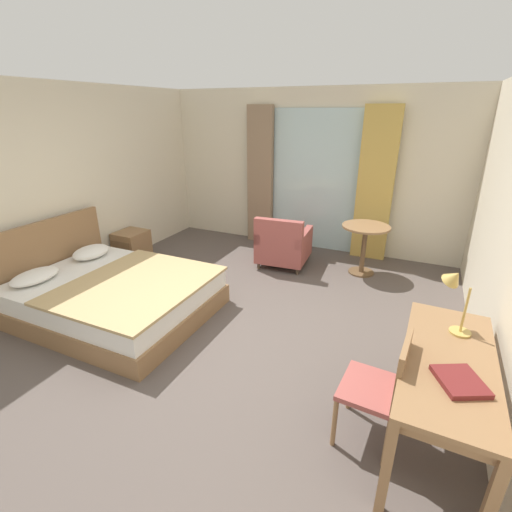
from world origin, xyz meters
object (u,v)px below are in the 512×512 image
(bed, at_px, (111,293))
(writing_desk, at_px, (447,369))
(armchair_by_window, at_px, (283,245))
(round_cafe_table, at_px, (365,238))
(desk_lamp, at_px, (456,287))
(nightstand, at_px, (132,247))
(desk_chair, at_px, (383,384))
(closed_book, at_px, (460,381))

(bed, relative_size, writing_desk, 1.54)
(armchair_by_window, bearing_deg, round_cafe_table, 10.28)
(desk_lamp, distance_m, armchair_by_window, 3.22)
(nightstand, height_order, writing_desk, writing_desk)
(bed, xyz_separation_m, writing_desk, (3.54, -0.43, 0.41))
(writing_desk, bearing_deg, armchair_by_window, 129.48)
(nightstand, bearing_deg, bed, -56.34)
(bed, height_order, nightstand, bed)
(writing_desk, distance_m, armchair_by_window, 3.47)
(bed, bearing_deg, nightstand, 123.66)
(armchair_by_window, bearing_deg, desk_chair, -57.06)
(desk_lamp, bearing_deg, desk_chair, -123.77)
(nightstand, xyz_separation_m, closed_book, (4.48, -2.02, 0.52))
(bed, bearing_deg, armchair_by_window, 58.85)
(desk_chair, bearing_deg, nightstand, 154.77)
(desk_chair, relative_size, armchair_by_window, 1.10)
(bed, bearing_deg, desk_chair, -10.17)
(writing_desk, xyz_separation_m, closed_book, (0.05, -0.25, 0.11))
(desk_chair, bearing_deg, round_cafe_table, 101.80)
(nightstand, distance_m, desk_chair, 4.49)
(bed, height_order, round_cafe_table, bed)
(closed_book, bearing_deg, desk_lamp, 68.00)
(desk_chair, bearing_deg, writing_desk, 19.31)
(desk_chair, relative_size, closed_book, 3.19)
(writing_desk, distance_m, round_cafe_table, 3.05)
(armchair_by_window, relative_size, round_cafe_table, 1.10)
(nightstand, height_order, desk_chair, desk_chair)
(desk_lamp, xyz_separation_m, closed_book, (0.06, -0.67, -0.31))
(nightstand, xyz_separation_m, desk_chair, (4.05, -1.91, 0.26))
(bed, distance_m, writing_desk, 3.59)
(desk_lamp, relative_size, closed_book, 1.75)
(writing_desk, distance_m, closed_book, 0.27)
(bed, bearing_deg, round_cafe_table, 44.00)
(armchair_by_window, bearing_deg, nightstand, -158.45)
(closed_book, bearing_deg, nightstand, 128.90)
(nightstand, relative_size, closed_book, 1.79)
(bed, distance_m, armchair_by_window, 2.61)
(armchair_by_window, bearing_deg, bed, -121.15)
(closed_book, bearing_deg, desk_chair, 138.43)
(bed, xyz_separation_m, nightstand, (-0.89, 1.34, -0.00))
(writing_desk, relative_size, armchair_by_window, 1.75)
(nightstand, bearing_deg, round_cafe_table, 17.81)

